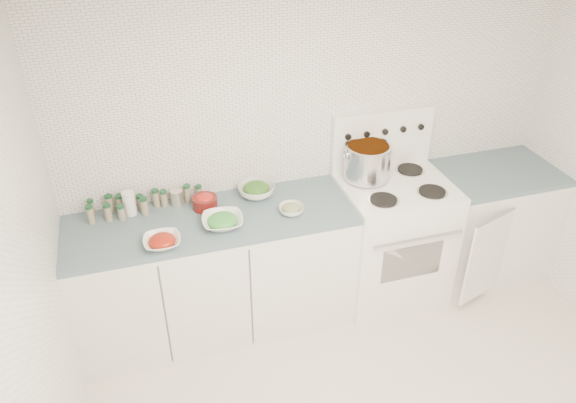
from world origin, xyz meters
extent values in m
cube|color=white|center=(0.00, 1.51, 1.25)|extent=(3.50, 0.02, 2.50)
cube|color=white|center=(-1.76, 0.00, 1.25)|extent=(0.02, 3.00, 2.50)
cube|color=white|center=(-0.82, 1.19, 0.43)|extent=(1.85, 0.62, 0.86)
cube|color=#4B6670|center=(-0.82, 1.19, 0.88)|extent=(1.85, 0.62, 0.03)
cube|color=white|center=(0.48, 1.18, 0.46)|extent=(0.76, 0.65, 0.92)
cube|color=black|center=(0.48, 0.86, 0.50)|extent=(0.45, 0.01, 0.28)
cylinder|color=silver|center=(0.48, 0.82, 0.72)|extent=(0.65, 0.02, 0.02)
cube|color=white|center=(0.48, 1.18, 0.93)|extent=(0.76, 0.65, 0.01)
cube|color=white|center=(0.48, 1.47, 1.15)|extent=(0.76, 0.06, 0.43)
cylinder|color=silver|center=(0.30, 1.02, 0.94)|extent=(0.21, 0.21, 0.01)
cylinder|color=black|center=(0.30, 1.02, 0.94)|extent=(0.18, 0.18, 0.01)
cylinder|color=silver|center=(0.66, 1.02, 0.94)|extent=(0.21, 0.21, 0.01)
cylinder|color=black|center=(0.66, 1.02, 0.94)|extent=(0.18, 0.18, 0.01)
cylinder|color=silver|center=(0.30, 1.33, 0.94)|extent=(0.21, 0.21, 0.01)
cylinder|color=black|center=(0.30, 1.33, 0.94)|extent=(0.18, 0.18, 0.01)
cylinder|color=silver|center=(0.66, 1.33, 0.94)|extent=(0.21, 0.21, 0.01)
cylinder|color=black|center=(0.66, 1.33, 0.94)|extent=(0.18, 0.18, 0.01)
cylinder|color=black|center=(0.20, 1.44, 1.22)|extent=(0.04, 0.02, 0.04)
cylinder|color=black|center=(0.34, 1.44, 1.22)|extent=(0.04, 0.02, 0.04)
cylinder|color=black|center=(0.48, 1.44, 1.22)|extent=(0.04, 0.02, 0.04)
cylinder|color=black|center=(0.62, 1.44, 1.22)|extent=(0.04, 0.02, 0.04)
cylinder|color=black|center=(0.76, 1.44, 1.22)|extent=(0.04, 0.02, 0.04)
cube|color=white|center=(1.30, 1.19, 0.43)|extent=(0.89, 0.62, 0.86)
cube|color=#4B6670|center=(1.30, 1.19, 0.88)|extent=(0.89, 0.62, 0.03)
cube|color=white|center=(1.06, 0.82, 0.43)|extent=(0.39, 0.14, 0.70)
cylinder|color=silver|center=(0.31, 1.32, 1.07)|extent=(0.32, 0.32, 0.24)
cylinder|color=orange|center=(0.31, 1.32, 1.18)|extent=(0.29, 0.29, 0.03)
torus|color=silver|center=(0.14, 1.32, 1.14)|extent=(0.01, 0.08, 0.08)
torus|color=silver|center=(0.47, 1.32, 1.14)|extent=(0.01, 0.08, 0.08)
imported|color=white|center=(-1.15, 0.99, 0.93)|extent=(0.23, 0.23, 0.05)
ellipsoid|color=#9D280D|center=(-1.15, 0.99, 0.94)|extent=(0.16, 0.16, 0.07)
imported|color=white|center=(-0.77, 1.08, 0.93)|extent=(0.28, 0.28, 0.06)
ellipsoid|color=#2B832F|center=(-0.77, 1.08, 0.94)|extent=(0.18, 0.18, 0.08)
imported|color=white|center=(-0.48, 1.37, 0.94)|extent=(0.29, 0.29, 0.08)
ellipsoid|color=#185519|center=(-0.48, 1.37, 0.96)|extent=(0.18, 0.18, 0.08)
imported|color=white|center=(-0.31, 1.10, 0.93)|extent=(0.21, 0.21, 0.05)
ellipsoid|color=#2E4F1F|center=(-0.31, 1.10, 0.94)|extent=(0.12, 0.12, 0.05)
cylinder|color=#5A120F|center=(-0.84, 1.32, 0.94)|extent=(0.16, 0.16, 0.08)
ellipsoid|color=red|center=(-0.84, 1.32, 0.97)|extent=(0.12, 0.12, 0.06)
cylinder|color=white|center=(-1.31, 1.39, 0.98)|extent=(0.09, 0.09, 0.16)
cylinder|color=#B9B39C|center=(-1.01, 1.41, 0.95)|extent=(0.09, 0.09, 0.11)
cylinder|color=gray|center=(-1.55, 1.45, 0.95)|extent=(0.04, 0.04, 0.10)
cylinder|color=#124121|center=(-1.55, 1.45, 1.01)|extent=(0.04, 0.04, 0.02)
cylinder|color=gray|center=(-1.43, 1.45, 0.96)|extent=(0.05, 0.05, 0.11)
cylinder|color=#124121|center=(-1.43, 1.45, 1.02)|extent=(0.05, 0.05, 0.02)
cylinder|color=gray|center=(-1.37, 1.45, 0.95)|extent=(0.05, 0.05, 0.10)
cylinder|color=#124121|center=(-1.37, 1.45, 1.01)|extent=(0.05, 0.05, 0.02)
cylinder|color=gray|center=(-1.24, 1.43, 0.94)|extent=(0.05, 0.05, 0.09)
cylinder|color=#124121|center=(-1.24, 1.43, 1.00)|extent=(0.05, 0.05, 0.02)
cylinder|color=gray|center=(-1.14, 1.44, 0.95)|extent=(0.04, 0.04, 0.11)
cylinder|color=#124121|center=(-1.14, 1.44, 1.02)|extent=(0.05, 0.05, 0.02)
cylinder|color=gray|center=(-1.09, 1.43, 0.95)|extent=(0.04, 0.04, 0.10)
cylinder|color=#124121|center=(-1.09, 1.43, 1.01)|extent=(0.05, 0.05, 0.02)
cylinder|color=gray|center=(-0.93, 1.44, 0.95)|extent=(0.04, 0.04, 0.11)
cylinder|color=#124121|center=(-0.93, 1.44, 1.02)|extent=(0.04, 0.04, 0.02)
cylinder|color=gray|center=(-0.85, 1.45, 0.94)|extent=(0.04, 0.04, 0.09)
cylinder|color=#124121|center=(-0.85, 1.45, 0.99)|extent=(0.04, 0.04, 0.02)
cylinder|color=gray|center=(-1.55, 1.35, 0.96)|extent=(0.04, 0.04, 0.11)
cylinder|color=#124121|center=(-1.55, 1.35, 1.02)|extent=(0.05, 0.05, 0.02)
cylinder|color=gray|center=(-1.45, 1.35, 0.95)|extent=(0.04, 0.04, 0.10)
cylinder|color=#124121|center=(-1.45, 1.35, 1.01)|extent=(0.05, 0.05, 0.02)
cylinder|color=gray|center=(-1.36, 1.34, 0.94)|extent=(0.04, 0.04, 0.09)
cylinder|color=#124121|center=(-1.36, 1.34, 1.00)|extent=(0.05, 0.05, 0.02)
cylinder|color=gray|center=(-1.22, 1.36, 0.95)|extent=(0.04, 0.04, 0.11)
cylinder|color=#124121|center=(-1.22, 1.36, 1.02)|extent=(0.05, 0.05, 0.02)
camera|label=1|loc=(-1.22, -1.80, 2.91)|focal=35.00mm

